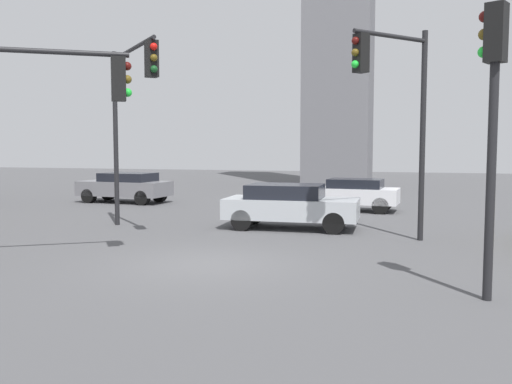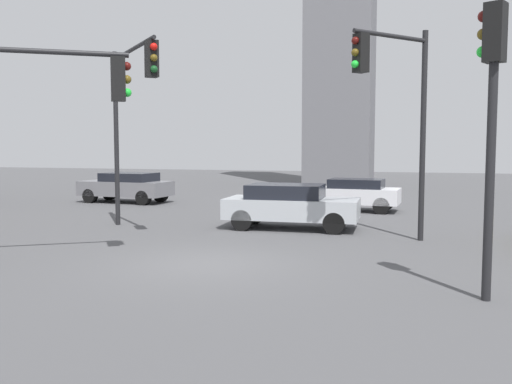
{
  "view_description": "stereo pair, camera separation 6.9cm",
  "coord_description": "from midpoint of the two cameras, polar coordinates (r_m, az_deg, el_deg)",
  "views": [
    {
      "loc": [
        4.58,
        -11.83,
        2.72
      ],
      "look_at": [
        0.3,
        3.0,
        1.45
      ],
      "focal_mm": 38.85,
      "sensor_mm": 36.0,
      "label": 1
    },
    {
      "loc": [
        4.65,
        -11.81,
        2.72
      ],
      "look_at": [
        0.3,
        3.0,
        1.45
      ],
      "focal_mm": 38.85,
      "sensor_mm": 36.0,
      "label": 2
    }
  ],
  "objects": [
    {
      "name": "car_3",
      "position": [
        18.33,
        3.41,
        -1.35
      ],
      "size": [
        4.42,
        2.06,
        1.47
      ],
      "rotation": [
        0.0,
        0.0,
        0.03
      ],
      "color": "#ADB2B7",
      "rests_on": "ground_plane"
    },
    {
      "name": "traffic_light_0",
      "position": [
        17.85,
        -12.91,
        9.55
      ],
      "size": [
        3.22,
        3.32,
        5.92
      ],
      "rotation": [
        0.0,
        0.0,
        -0.8
      ],
      "color": "black",
      "rests_on": "ground_plane"
    },
    {
      "name": "car_1",
      "position": [
        27.6,
        -13.38,
        0.56
      ],
      "size": [
        4.5,
        2.22,
        1.45
      ],
      "rotation": [
        0.0,
        0.0,
        3.07
      ],
      "color": "slate",
      "rests_on": "ground_plane"
    },
    {
      "name": "traffic_light_1",
      "position": [
        13.28,
        -21.89,
        8.38
      ],
      "size": [
        3.37,
        2.23,
        5.16
      ],
      "rotation": [
        0.0,
        0.0,
        0.57
      ],
      "color": "black",
      "rests_on": "ground_plane"
    },
    {
      "name": "traffic_light_2",
      "position": [
        15.82,
        14.02,
        9.83
      ],
      "size": [
        1.92,
        2.12,
        5.97
      ],
      "rotation": [
        0.0,
        0.0,
        -2.3
      ],
      "color": "black",
      "rests_on": "ground_plane"
    },
    {
      "name": "car_2",
      "position": [
        23.7,
        9.75,
        -0.15
      ],
      "size": [
        4.04,
        1.99,
        1.36
      ],
      "rotation": [
        0.0,
        0.0,
        3.08
      ],
      "color": "silver",
      "rests_on": "ground_plane"
    },
    {
      "name": "traffic_light_3",
      "position": [
        10.49,
        23.02,
        9.11
      ],
      "size": [
        0.49,
        0.43,
        5.15
      ],
      "rotation": [
        0.0,
        0.0,
        2.7
      ],
      "color": "black",
      "rests_on": "ground_plane"
    },
    {
      "name": "ground_plane",
      "position": [
        12.98,
        -5.16,
        -7.4
      ],
      "size": [
        97.07,
        97.07,
        0.0
      ],
      "primitive_type": "plane",
      "color": "#4C4C4F"
    }
  ]
}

